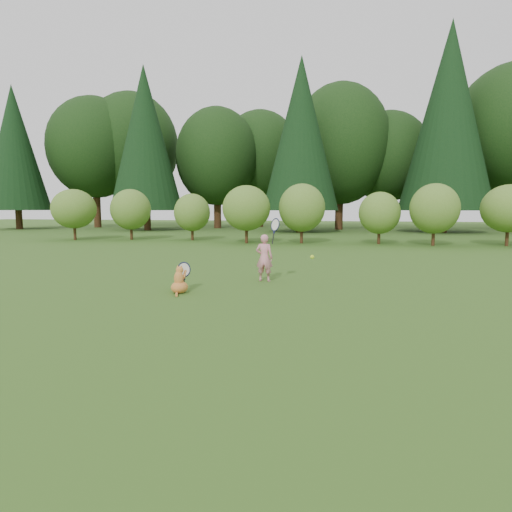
# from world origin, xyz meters

# --- Properties ---
(ground) EXTENTS (100.00, 100.00, 0.00)m
(ground) POSITION_xyz_m (0.00, 0.00, 0.00)
(ground) COLOR #234A14
(ground) RESTS_ON ground
(shrub_row) EXTENTS (28.00, 3.00, 2.80)m
(shrub_row) POSITION_xyz_m (0.00, 13.00, 1.40)
(shrub_row) COLOR #4C6C21
(shrub_row) RESTS_ON ground
(woodland_backdrop) EXTENTS (48.00, 10.00, 15.00)m
(woodland_backdrop) POSITION_xyz_m (0.00, 23.00, 7.50)
(woodland_backdrop) COLOR black
(woodland_backdrop) RESTS_ON ground
(child) EXTENTS (0.60, 0.40, 1.57)m
(child) POSITION_xyz_m (0.14, 2.01, 0.55)
(child) COLOR pink
(child) RESTS_ON ground
(cat) EXTENTS (0.38, 0.69, 0.73)m
(cat) POSITION_xyz_m (-1.21, 0.37, 0.28)
(cat) COLOR #BB7724
(cat) RESTS_ON ground
(tennis_ball) EXTENTS (0.07, 0.07, 0.07)m
(tennis_ball) POSITION_xyz_m (1.30, 0.60, 0.73)
(tennis_ball) COLOR #CEEB1B
(tennis_ball) RESTS_ON ground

